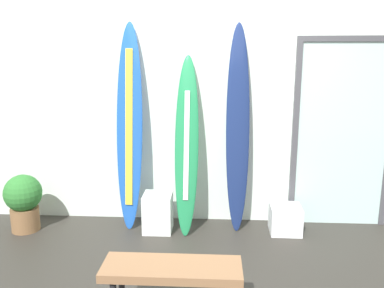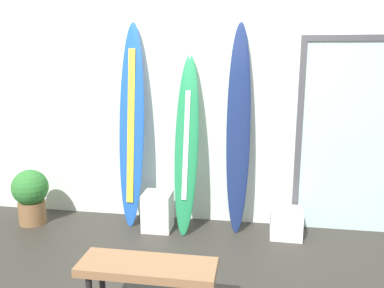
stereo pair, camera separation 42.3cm
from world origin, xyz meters
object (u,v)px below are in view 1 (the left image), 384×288
glass_door (342,131)px  display_block_center (158,212)px  surfboard_cobalt (129,128)px  potted_plant (24,200)px  surfboard_navy (238,129)px  bench (172,274)px  display_block_left (285,219)px  surfboard_emerald (187,145)px

glass_door → display_block_center: bearing=-170.8°
surfboard_cobalt → potted_plant: (-1.14, -0.21, -0.77)m
surfboard_navy → bench: 1.95m
display_block_left → surfboard_cobalt: bearing=176.6°
surfboard_navy → display_block_left: bearing=-11.6°
display_block_center → potted_plant: 1.46m
surfboard_emerald → glass_door: (1.69, 0.25, 0.13)m
surfboard_cobalt → surfboard_emerald: surfboard_cobalt is taller
surfboard_navy → potted_plant: surfboard_navy is taller
surfboard_emerald → surfboard_navy: 0.57m
surfboard_emerald → display_block_left: (1.07, -0.03, -0.80)m
display_block_left → display_block_center: size_ratio=0.80×
surfboard_emerald → display_block_center: 0.80m
surfboard_emerald → display_block_center: surfboard_emerald is taller
glass_door → surfboard_cobalt: bearing=-175.6°
surfboard_cobalt → display_block_center: size_ratio=5.37×
bench → display_block_center: bearing=101.6°
surfboard_emerald → display_block_left: bearing=-1.5°
glass_door → bench: 2.62m
surfboard_navy → surfboard_emerald: bearing=-171.5°
display_block_center → surfboard_emerald: bearing=13.3°
display_block_center → glass_door: bearing=9.2°
display_block_left → display_block_center: bearing=-178.1°
surfboard_navy → display_block_center: (-0.85, -0.15, -0.90)m
surfboard_emerald → bench: 1.74m
surfboard_navy → display_block_left: 1.10m
glass_door → bench: size_ratio=2.18×
potted_plant → bench: bearing=-40.5°
glass_door → bench: glass_door is taller
surfboard_emerald → display_block_left: 1.33m
display_block_center → display_block_left: bearing=1.9°
potted_plant → display_block_left: bearing=2.3°
potted_plant → surfboard_cobalt: bearing=10.7°
surfboard_emerald → potted_plant: bearing=-175.4°
display_block_center → bench: 1.63m
surfboard_cobalt → display_block_left: (1.69, -0.10, -0.97)m
surfboard_cobalt → glass_door: (2.31, 0.18, -0.04)m
surfboard_emerald → glass_door: size_ratio=0.91×
potted_plant → surfboard_emerald: bearing=4.6°
surfboard_cobalt → bench: size_ratio=2.34×
surfboard_cobalt → display_block_center: surfboard_cobalt is taller
glass_door → potted_plant: bearing=-173.5°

